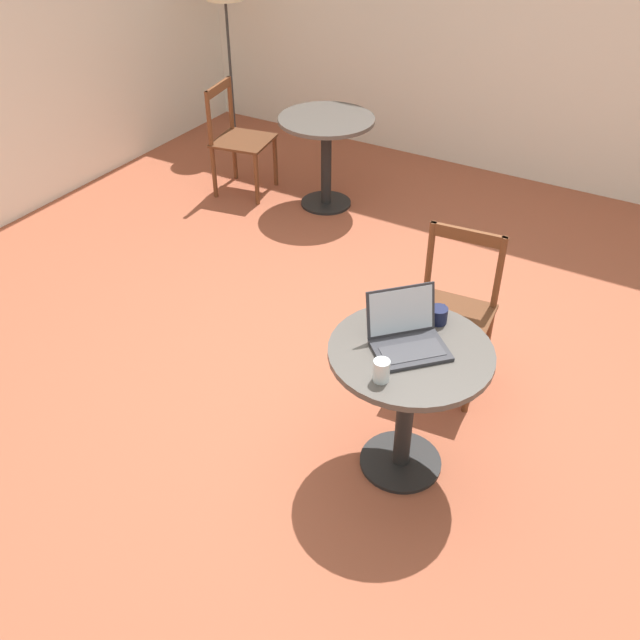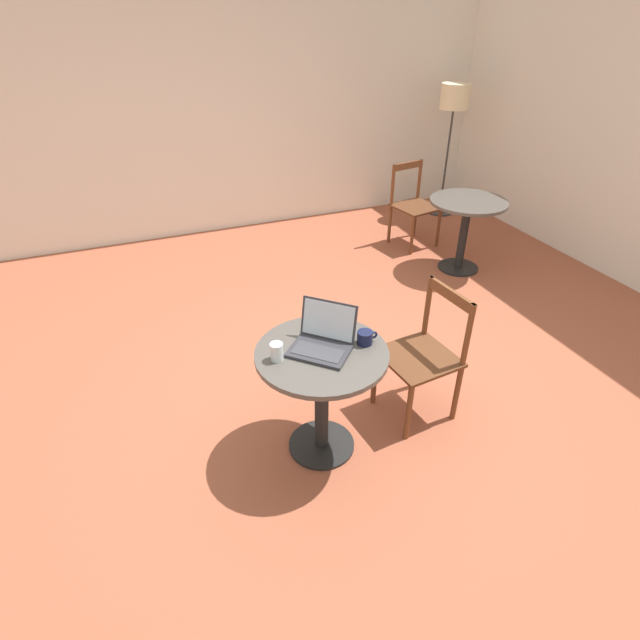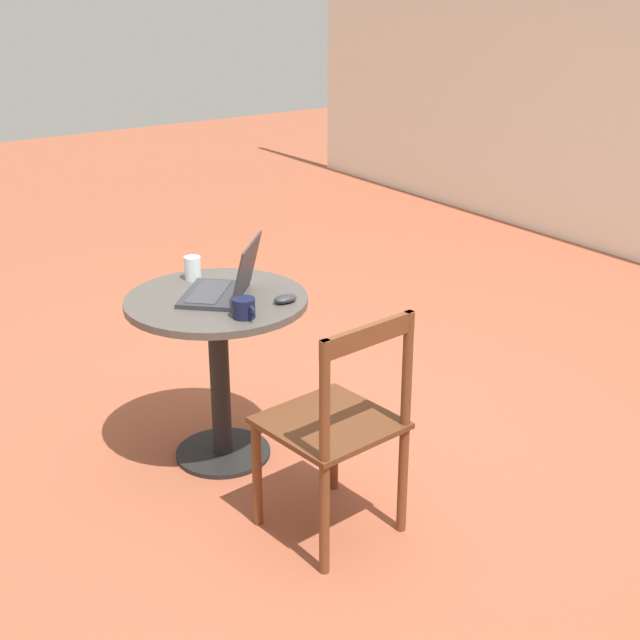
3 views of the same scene
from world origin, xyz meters
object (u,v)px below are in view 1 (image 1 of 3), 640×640
(mug, at_px, (438,315))
(drinking_glass, at_px, (381,371))
(chair_near_right, at_px, (452,313))
(laptop, at_px, (407,337))
(cafe_table_near, at_px, (408,380))
(mouse, at_px, (392,310))
(chair_mid_back, at_px, (238,140))
(cafe_table_mid, at_px, (326,140))

(mug, relative_size, drinking_glass, 1.21)
(chair_near_right, xyz_separation_m, laptop, (-0.71, -0.04, 0.33))
(cafe_table_near, relative_size, mug, 6.07)
(cafe_table_near, bearing_deg, mouse, 43.60)
(laptop, bearing_deg, mouse, 41.12)
(chair_mid_back, bearing_deg, mug, -126.56)
(laptop, distance_m, mouse, 0.25)
(laptop, bearing_deg, mug, -11.29)
(cafe_table_mid, xyz_separation_m, mug, (-1.97, -1.73, 0.21))
(cafe_table_mid, relative_size, mouse, 7.34)
(cafe_table_mid, bearing_deg, chair_mid_back, 100.27)
(cafe_table_near, height_order, chair_near_right, chair_near_right)
(mouse, bearing_deg, laptop, -138.88)
(laptop, distance_m, mug, 0.24)
(mouse, xyz_separation_m, drinking_glass, (-0.45, -0.17, 0.03))
(cafe_table_mid, relative_size, laptop, 1.74)
(mug, bearing_deg, cafe_table_mid, 41.37)
(chair_mid_back, bearing_deg, cafe_table_near, -130.34)
(chair_near_right, xyz_separation_m, drinking_glass, (-0.97, -0.05, 0.33))
(cafe_table_near, xyz_separation_m, mouse, (0.21, 0.20, 0.19))
(cafe_table_mid, height_order, mouse, mouse)
(chair_near_right, xyz_separation_m, chair_mid_back, (1.36, 2.38, 0.00))
(drinking_glass, bearing_deg, chair_mid_back, 46.20)
(cafe_table_mid, height_order, laptop, laptop)
(laptop, height_order, mouse, laptop)
(chair_near_right, height_order, mug, chair_near_right)
(mouse, relative_size, drinking_glass, 1.00)
(chair_mid_back, bearing_deg, drinking_glass, -133.80)
(cafe_table_mid, bearing_deg, mug, -138.63)
(mouse, bearing_deg, cafe_table_mid, 37.05)
(laptop, bearing_deg, chair_near_right, 3.54)
(cafe_table_near, bearing_deg, mug, -3.90)
(cafe_table_near, bearing_deg, cafe_table_mid, 37.71)
(cafe_table_mid, relative_size, chair_mid_back, 0.84)
(chair_near_right, bearing_deg, mug, -169.17)
(cafe_table_near, relative_size, drinking_glass, 7.34)
(chair_mid_back, distance_m, drinking_glass, 3.38)
(cafe_table_near, distance_m, cafe_table_mid, 2.81)
(cafe_table_near, xyz_separation_m, mug, (0.25, -0.02, 0.21))
(cafe_table_near, height_order, drinking_glass, drinking_glass)
(cafe_table_mid, height_order, chair_near_right, chair_near_right)
(laptop, height_order, drinking_glass, laptop)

